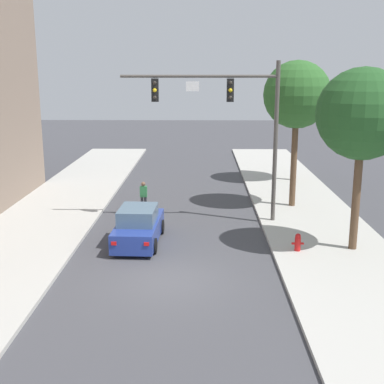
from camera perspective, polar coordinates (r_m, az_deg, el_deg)
ground_plane at (r=18.18m, az=-2.61°, el=-9.83°), size 120.00×120.00×0.00m
sidewalk_right at (r=18.90m, az=17.74°, el=-9.31°), size 5.00×60.00×0.15m
traffic_signal_mast at (r=23.78m, az=4.45°, el=9.04°), size 7.29×0.38×7.50m
car_lead_blue at (r=21.76m, az=-6.02°, el=-3.90°), size 1.96×4.30×1.60m
pedestrian_crossing_road at (r=26.32m, az=-5.46°, el=-0.41°), size 0.36×0.22×1.64m
fire_hydrant at (r=20.83m, az=11.79°, el=-5.54°), size 0.48×0.24×0.72m
street_tree_nearest at (r=20.67m, az=18.61°, el=8.23°), size 3.55×3.55×7.21m
street_tree_second at (r=26.92m, az=11.71°, el=10.59°), size 3.46×3.46×7.59m
street_tree_third at (r=33.68m, az=11.74°, el=10.38°), size 3.77×3.77×7.32m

